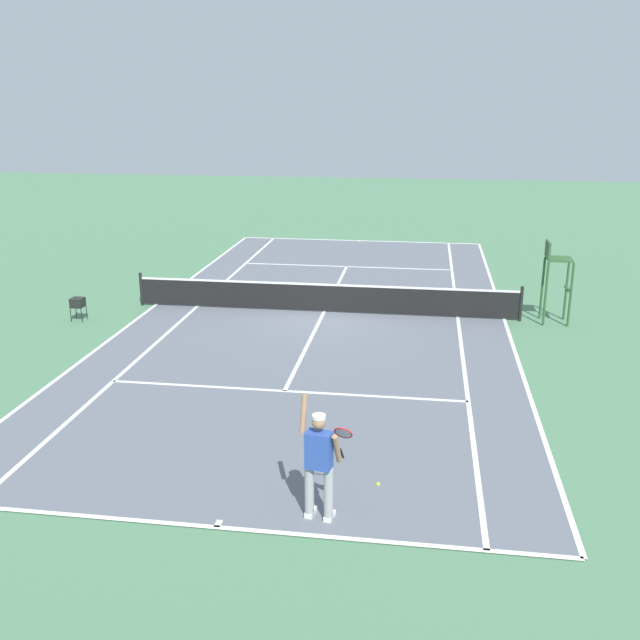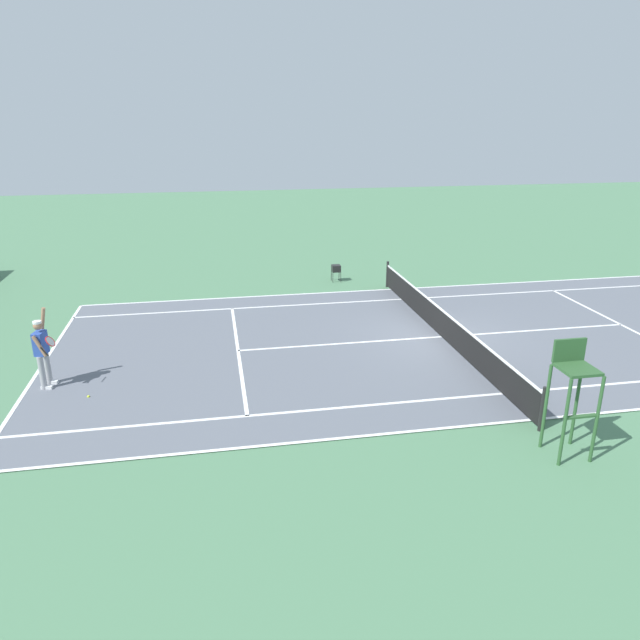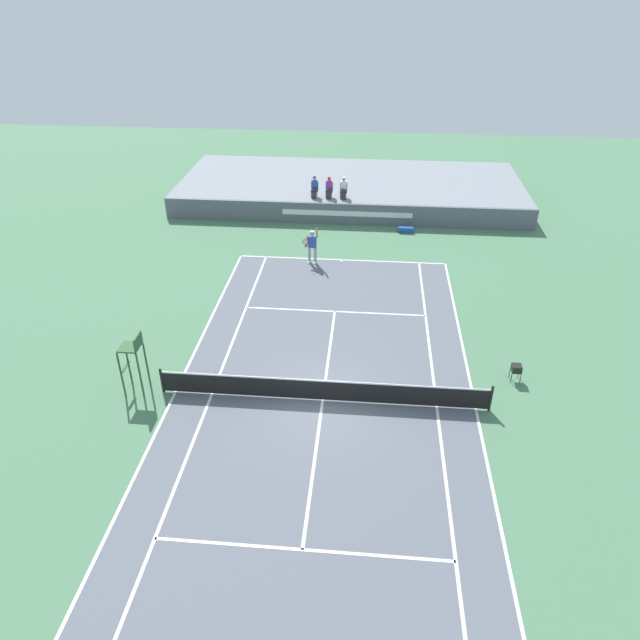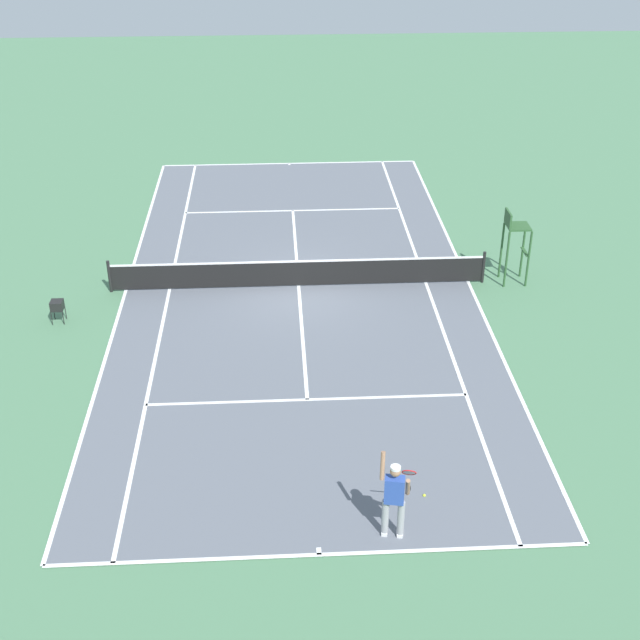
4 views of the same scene
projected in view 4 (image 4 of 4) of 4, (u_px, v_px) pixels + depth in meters
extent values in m
plane|color=#4C7A56|center=(299.00, 287.00, 27.81)|extent=(80.00, 80.00, 0.00)
cube|color=slate|center=(299.00, 287.00, 27.80)|extent=(10.98, 23.78, 0.02)
cube|color=white|center=(319.00, 555.00, 17.44)|extent=(10.98, 0.10, 0.01)
cube|color=white|center=(289.00, 163.00, 38.15)|extent=(10.98, 0.10, 0.01)
cube|color=white|center=(468.00, 282.00, 28.07)|extent=(0.10, 23.78, 0.01)
cube|color=white|center=(126.00, 291.00, 27.53)|extent=(0.10, 23.78, 0.01)
cube|color=white|center=(426.00, 283.00, 28.00)|extent=(0.10, 23.78, 0.01)
cube|color=white|center=(170.00, 289.00, 27.60)|extent=(0.10, 23.78, 0.01)
cube|color=white|center=(307.00, 400.00, 22.23)|extent=(8.22, 0.10, 0.01)
cube|color=white|center=(293.00, 211.00, 33.37)|extent=(8.22, 0.10, 0.01)
cube|color=white|center=(299.00, 286.00, 27.80)|extent=(0.10, 12.80, 0.01)
cube|color=white|center=(319.00, 551.00, 17.53)|extent=(0.10, 0.20, 0.01)
cube|color=white|center=(289.00, 164.00, 38.06)|extent=(0.10, 0.20, 0.01)
cylinder|color=black|center=(483.00, 267.00, 27.84)|extent=(0.10, 0.10, 1.07)
cylinder|color=black|center=(110.00, 276.00, 27.26)|extent=(0.10, 0.10, 1.07)
cube|color=black|center=(298.00, 273.00, 27.57)|extent=(11.78, 0.02, 0.84)
cube|color=white|center=(298.00, 261.00, 27.37)|extent=(11.78, 0.03, 0.06)
cylinder|color=#9E9EA3|center=(385.00, 518.00, 17.75)|extent=(0.15, 0.15, 0.92)
cylinder|color=#9E9EA3|center=(401.00, 519.00, 17.71)|extent=(0.15, 0.15, 0.92)
cube|color=white|center=(385.00, 531.00, 18.00)|extent=(0.17, 0.30, 0.10)
cube|color=white|center=(400.00, 532.00, 17.96)|extent=(0.17, 0.30, 0.10)
cube|color=#2D4CA8|center=(394.00, 490.00, 17.36)|extent=(0.44, 0.31, 0.60)
sphere|color=#A37556|center=(395.00, 471.00, 17.13)|extent=(0.22, 0.22, 0.22)
cylinder|color=white|center=(396.00, 468.00, 17.08)|extent=(0.21, 0.21, 0.06)
cylinder|color=#A37556|center=(383.00, 466.00, 17.14)|extent=(0.13, 0.23, 0.61)
cylinder|color=#A37556|center=(408.00, 487.00, 17.40)|extent=(0.15, 0.34, 0.56)
cylinder|color=black|center=(410.00, 488.00, 17.56)|extent=(0.07, 0.19, 0.25)
torus|color=red|center=(409.00, 473.00, 17.59)|extent=(0.34, 0.25, 0.26)
cylinder|color=silver|center=(409.00, 473.00, 17.59)|extent=(0.30, 0.21, 0.22)
sphere|color=#D1E533|center=(424.00, 495.00, 18.99)|extent=(0.07, 0.07, 0.07)
cylinder|color=#2D562D|center=(523.00, 250.00, 28.01)|extent=(0.07, 0.07, 1.90)
cylinder|color=#2D562D|center=(529.00, 259.00, 27.40)|extent=(0.07, 0.07, 1.90)
cylinder|color=#2D562D|center=(501.00, 250.00, 27.97)|extent=(0.07, 0.07, 1.90)
cylinder|color=#2D562D|center=(507.00, 260.00, 27.36)|extent=(0.07, 0.07, 1.90)
cube|color=#2D562D|center=(518.00, 226.00, 27.20)|extent=(0.70, 0.70, 0.06)
cube|color=#2D562D|center=(508.00, 219.00, 27.05)|extent=(0.06, 0.70, 0.48)
cube|color=#2D562D|center=(525.00, 252.00, 27.65)|extent=(0.10, 0.70, 0.04)
cube|color=black|center=(57.00, 305.00, 25.54)|extent=(0.36, 0.36, 0.28)
cylinder|color=black|center=(66.00, 313.00, 25.87)|extent=(0.02, 0.02, 0.42)
cylinder|color=black|center=(54.00, 313.00, 25.85)|extent=(0.02, 0.02, 0.42)
cylinder|color=black|center=(63.00, 318.00, 25.57)|extent=(0.02, 0.02, 0.42)
cylinder|color=black|center=(52.00, 319.00, 25.56)|extent=(0.02, 0.02, 0.42)
ellipsoid|color=#D1E533|center=(57.00, 303.00, 25.50)|extent=(0.30, 0.30, 0.12)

